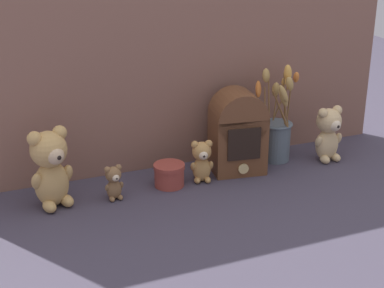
{
  "coord_description": "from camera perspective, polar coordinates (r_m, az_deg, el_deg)",
  "views": [
    {
      "loc": [
        -0.62,
        -1.49,
        0.77
      ],
      "look_at": [
        0.0,
        0.02,
        0.12
      ],
      "focal_mm": 55.0,
      "sensor_mm": 36.0,
      "label": 1
    }
  ],
  "objects": [
    {
      "name": "decorative_tin_tall",
      "position": [
        1.76,
        -2.22,
        -3.0
      ],
      "size": [
        0.09,
        0.09,
        0.07
      ],
      "color": "#993D33",
      "rests_on": "ground"
    },
    {
      "name": "teddy_bear_tiny",
      "position": [
        1.69,
        -7.59,
        -3.65
      ],
      "size": [
        0.06,
        0.05,
        0.1
      ],
      "color": "olive",
      "rests_on": "ground"
    },
    {
      "name": "ground_plane",
      "position": [
        1.79,
        0.24,
        -3.85
      ],
      "size": [
        4.0,
        4.0,
        0.0
      ],
      "primitive_type": "plane",
      "color": "#3D3847"
    },
    {
      "name": "teddy_bear_large",
      "position": [
        1.65,
        -13.54,
        -2.14
      ],
      "size": [
        0.13,
        0.12,
        0.23
      ],
      "color": "tan",
      "rests_on": "ground"
    },
    {
      "name": "flower_vase",
      "position": [
        1.94,
        8.21,
        1.18
      ],
      "size": [
        0.14,
        0.15,
        0.33
      ],
      "color": "slate",
      "rests_on": "ground"
    },
    {
      "name": "backdrop_wall",
      "position": [
        1.82,
        -1.79,
        9.0
      ],
      "size": [
        1.49,
        0.02,
        0.75
      ],
      "color": "#845B4C",
      "rests_on": "ground"
    },
    {
      "name": "teddy_bear_medium",
      "position": [
        1.97,
        13.09,
        1.08
      ],
      "size": [
        0.1,
        0.09,
        0.18
      ],
      "color": "#DBBC84",
      "rests_on": "ground"
    },
    {
      "name": "vintage_radio",
      "position": [
        1.84,
        4.47,
        1.3
      ],
      "size": [
        0.18,
        0.15,
        0.26
      ],
      "color": "brown",
      "rests_on": "ground"
    },
    {
      "name": "teddy_bear_small",
      "position": [
        1.78,
        0.96,
        -1.58
      ],
      "size": [
        0.07,
        0.07,
        0.13
      ],
      "color": "tan",
      "rests_on": "ground"
    }
  ]
}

